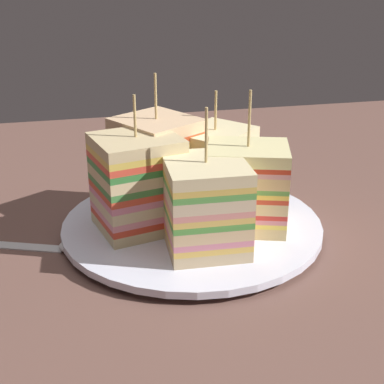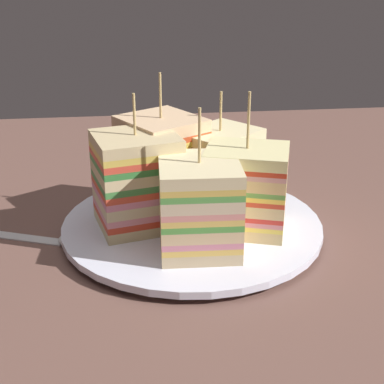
# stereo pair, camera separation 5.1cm
# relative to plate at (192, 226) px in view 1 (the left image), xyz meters

# --- Properties ---
(ground_plane) EXTENTS (1.20, 0.87, 0.02)m
(ground_plane) POSITION_rel_plate_xyz_m (0.00, 0.00, -0.02)
(ground_plane) COLOR brown
(plate) EXTENTS (0.24, 0.24, 0.01)m
(plate) POSITION_rel_plate_xyz_m (0.00, 0.00, 0.00)
(plate) COLOR white
(plate) RESTS_ON ground_plane
(sandwich_wedge_0) EXTENTS (0.07, 0.08, 0.12)m
(sandwich_wedge_0) POSITION_rel_plate_xyz_m (0.00, 0.05, 0.04)
(sandwich_wedge_0) COLOR #D7BA8B
(sandwich_wedge_0) RESTS_ON plate
(sandwich_wedge_1) EXTENTS (0.09, 0.08, 0.13)m
(sandwich_wedge_1) POSITION_rel_plate_xyz_m (-0.05, 0.02, 0.04)
(sandwich_wedge_1) COLOR #D8BF80
(sandwich_wedge_1) RESTS_ON plate
(sandwich_wedge_2) EXTENTS (0.09, 0.09, 0.11)m
(sandwich_wedge_2) POSITION_rel_plate_xyz_m (-0.03, -0.04, 0.04)
(sandwich_wedge_2) COLOR beige
(sandwich_wedge_2) RESTS_ON plate
(sandwich_wedge_3) EXTENTS (0.09, 0.10, 0.13)m
(sandwich_wedge_3) POSITION_rel_plate_xyz_m (0.02, -0.04, 0.05)
(sandwich_wedge_3) COLOR beige
(sandwich_wedge_3) RESTS_ON plate
(sandwich_wedge_4) EXTENTS (0.09, 0.08, 0.12)m
(sandwich_wedge_4) POSITION_rel_plate_xyz_m (0.05, 0.00, 0.05)
(sandwich_wedge_4) COLOR beige
(sandwich_wedge_4) RESTS_ON plate
(chip_pile) EXTENTS (0.07, 0.07, 0.03)m
(chip_pile) POSITION_rel_plate_xyz_m (0.01, 0.02, 0.02)
(chip_pile) COLOR tan
(chip_pile) RESTS_ON plate
(spoon) EXTENTS (0.14, 0.07, 0.01)m
(spoon) POSITION_rel_plate_xyz_m (0.12, 0.01, -0.00)
(spoon) COLOR silver
(spoon) RESTS_ON ground_plane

